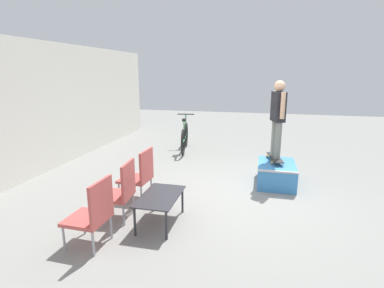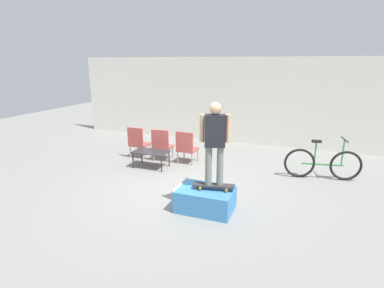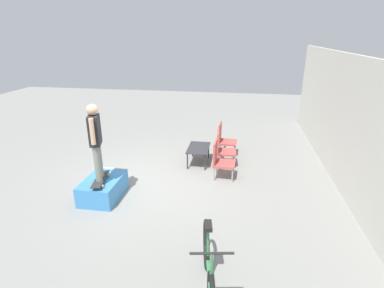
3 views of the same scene
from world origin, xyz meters
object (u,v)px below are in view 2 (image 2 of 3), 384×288
Objects in this scene: skateboard_on_ramp at (214,185)px; patio_chair_center at (162,144)px; patio_chair_right at (186,147)px; bicycle at (323,164)px; skate_ramp_box at (205,199)px; person_skater at (215,138)px; coffee_table at (151,153)px; patio_chair_left at (138,142)px.

patio_chair_center reaches higher than skateboard_on_ramp.
patio_chair_right is at bearing 112.04° from skateboard_on_ramp.
skate_ramp_box is at bearing -140.57° from bicycle.
person_skater is (0.00, -0.00, 0.95)m from skateboard_on_ramp.
skate_ramp_box is 1.17× the size of patio_chair_center.
bicycle is (2.21, 2.57, 0.18)m from skate_ramp_box.
patio_chair_center is at bearing 131.20° from skate_ramp_box.
skateboard_on_ramp is (0.16, 0.04, 0.30)m from skate_ramp_box.
person_skater is 3.50m from patio_chair_center.
patio_chair_right is at bearing 40.10° from coffee_table.
patio_chair_right is (-1.55, 2.43, -0.98)m from person_skater.
skate_ramp_box is at bearing 126.39° from patio_chair_center.
patio_chair_left and patio_chair_right have the same top height.
person_skater reaches higher than bicycle.
person_skater is 3.11m from coffee_table.
patio_chair_right reaches higher than skate_ramp_box.
patio_chair_center and patio_chair_right have the same top height.
coffee_table is at bearing 140.18° from skate_ramp_box.
coffee_table is at bearing 179.97° from bicycle.
bicycle is (4.38, 0.10, -0.10)m from patio_chair_center.
coffee_table is at bearing 42.63° from patio_chair_right.
patio_chair_right is at bearing 119.33° from skate_ramp_box.
patio_chair_right reaches higher than coffee_table.
skate_ramp_box reaches higher than coffee_table.
person_skater is at bearing -37.24° from coffee_table.
bicycle is (5.18, 0.10, -0.10)m from patio_chair_left.
skateboard_on_ramp is 0.88× the size of patio_chair_center.
skate_ramp_box is 0.61× the size of bicycle.
patio_chair_left is at bearing 140.19° from skate_ramp_box.
skateboard_on_ramp is at bearing 144.19° from patio_chair_left.
person_skater is (0.16, 0.04, 1.25)m from skate_ramp_box.
skateboard_on_ramp is at bearing -138.96° from bicycle.
patio_chair_right is (0.78, -0.00, 0.00)m from patio_chair_center.
patio_chair_left reaches higher than skateboard_on_ramp.
patio_chair_left is at bearing 140.20° from coffee_table.
patio_chair_left is at bearing 124.53° from person_skater.
person_skater is at bearing 144.19° from patio_chair_left.
bicycle reaches higher than skate_ramp_box.
patio_chair_left is 1.58m from patio_chair_right.
person_skater is 1.66× the size of coffee_table.
patio_chair_right is (0.78, 0.66, 0.09)m from coffee_table.
skate_ramp_box is 0.70× the size of person_skater.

